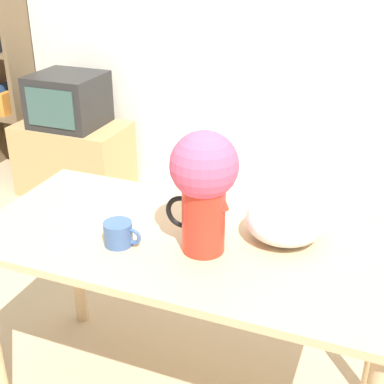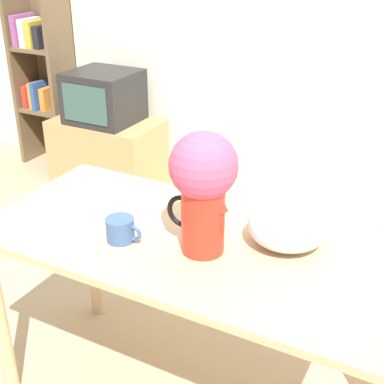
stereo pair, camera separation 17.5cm
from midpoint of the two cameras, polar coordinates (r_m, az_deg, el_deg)
name	(u,v)px [view 2 (the right image)]	position (r m, az deg, el deg)	size (l,w,h in m)	color
ground_plane	(153,377)	(2.51, -2.06, -19.15)	(12.00, 12.00, 0.00)	tan
wall_back	(307,18)	(3.58, 13.67, 17.59)	(8.00, 0.05, 2.60)	silver
table	(188,265)	(1.97, 2.17, -7.83)	(1.52, 0.72, 0.80)	tan
flower_vase	(203,182)	(1.72, 4.13, 0.99)	(0.25, 0.22, 0.43)	red
coffee_mug	(122,230)	(1.88, -4.85, -4.12)	(0.13, 0.10, 0.09)	#385689
white_bowl	(288,226)	(1.88, 12.83, -3.59)	(0.28, 0.28, 0.15)	silver
tv_stand	(108,154)	(4.09, -7.72, 3.98)	(0.79, 0.48, 0.53)	tan
tv_set	(104,97)	(3.94, -8.13, 10.02)	(0.47, 0.44, 0.37)	black
bookshelf	(43,65)	(4.53, -14.58, 12.95)	(0.44, 0.31, 1.65)	brown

